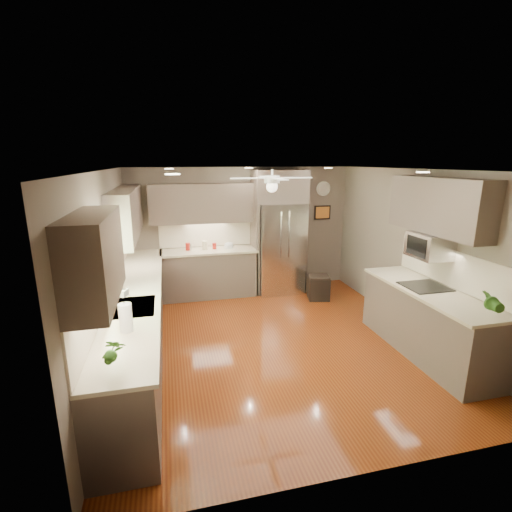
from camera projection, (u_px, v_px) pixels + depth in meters
name	position (u px, v px, depth m)	size (l,w,h in m)	color
floor	(276.00, 341.00, 5.53)	(5.00, 5.00, 0.00)	#551E0B
ceiling	(278.00, 170.00, 4.91)	(5.00, 5.00, 0.00)	white
wall_back	(242.00, 230.00, 7.58)	(4.50, 4.50, 0.00)	#64584C
wall_front	(370.00, 342.00, 2.87)	(4.50, 4.50, 0.00)	#64584C
wall_left	(108.00, 272.00, 4.71)	(5.00, 5.00, 0.00)	#64584C
wall_right	(416.00, 252.00, 5.74)	(5.00, 5.00, 0.00)	#64584C
canister_a	(188.00, 246.00, 7.11)	(0.09, 0.09, 0.14)	maroon
canister_b	(190.00, 247.00, 7.14)	(0.08, 0.08, 0.13)	silver
canister_c	(205.00, 245.00, 7.18)	(0.10, 0.10, 0.16)	beige
canister_d	(214.00, 246.00, 7.24)	(0.08, 0.08, 0.12)	maroon
soap_bottle	(123.00, 292.00, 4.59)	(0.08, 0.09, 0.19)	white
potted_plant_left	(113.00, 351.00, 3.03)	(0.18, 0.12, 0.34)	#295819
potted_plant_right	(492.00, 302.00, 4.03)	(0.20, 0.16, 0.36)	#295819
bowl	(229.00, 247.00, 7.29)	(0.20, 0.20, 0.05)	beige
left_run	(137.00, 320.00, 5.11)	(0.65, 4.70, 1.45)	#4A3E36
back_run	(209.00, 272.00, 7.32)	(1.85, 0.65, 1.45)	#4A3E36
uppers	(217.00, 212.00, 5.57)	(4.50, 4.70, 0.95)	#4A3E36
window	(101.00, 258.00, 4.17)	(0.05, 1.12, 0.92)	#BFF2B2
sink	(133.00, 309.00, 4.40)	(0.50, 0.70, 0.32)	silver
refrigerator	(279.00, 234.00, 7.43)	(1.06, 0.75, 2.45)	silver
right_run	(427.00, 320.00, 5.10)	(0.70, 2.20, 1.45)	#4A3E36
microwave	(429.00, 246.00, 5.11)	(0.43, 0.55, 0.34)	silver
ceiling_fan	(272.00, 181.00, 5.24)	(1.18, 1.18, 0.32)	white
recessed_lights	(267.00, 170.00, 5.28)	(2.84, 3.14, 0.01)	white
wall_clock	(323.00, 189.00, 7.76)	(0.30, 0.03, 0.30)	white
framed_print	(322.00, 212.00, 7.88)	(0.36, 0.03, 0.30)	black
stool	(318.00, 287.00, 7.19)	(0.47, 0.47, 0.47)	black
paper_towel	(126.00, 318.00, 3.72)	(0.13, 0.13, 0.33)	white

